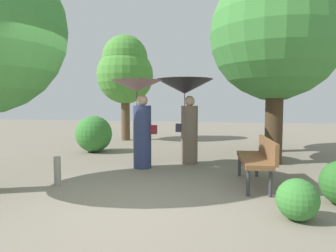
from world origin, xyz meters
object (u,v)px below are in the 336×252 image
(park_bench, at_px, (258,157))
(tree_near_left, at_px, (125,70))
(tree_mid_right, at_px, (276,22))
(person_right, at_px, (186,99))
(tree_near_right, at_px, (275,44))
(path_marker_post, at_px, (57,171))
(person_left, at_px, (139,107))

(park_bench, distance_m, tree_near_left, 7.76)
(park_bench, bearing_deg, tree_near_left, -146.33)
(tree_mid_right, bearing_deg, person_right, -167.23)
(tree_near_right, distance_m, path_marker_post, 7.03)
(park_bench, distance_m, path_marker_post, 3.57)
(park_bench, xyz_separation_m, tree_near_right, (0.72, 4.08, 2.68))
(person_right, bearing_deg, path_marker_post, 138.41)
(park_bench, bearing_deg, person_right, -141.97)
(park_bench, relative_size, path_marker_post, 3.03)
(park_bench, height_order, path_marker_post, park_bench)
(person_left, xyz_separation_m, path_marker_post, (-0.98, -1.70, -1.11))
(person_right, bearing_deg, tree_mid_right, -80.41)
(person_left, height_order, path_marker_post, person_left)
(park_bench, height_order, tree_near_right, tree_near_right)
(person_right, distance_m, tree_near_right, 3.69)
(tree_mid_right, bearing_deg, park_bench, -103.17)
(tree_near_left, distance_m, tree_near_right, 5.64)
(tree_near_right, distance_m, tree_mid_right, 1.95)
(person_left, distance_m, tree_near_right, 4.83)
(path_marker_post, bearing_deg, park_bench, 11.98)
(tree_near_left, bearing_deg, tree_near_right, -18.02)
(person_left, distance_m, park_bench, 2.81)
(person_left, relative_size, person_right, 0.97)
(tree_mid_right, height_order, path_marker_post, tree_mid_right)
(person_left, bearing_deg, tree_near_left, 20.53)
(park_bench, relative_size, tree_near_left, 0.37)
(tree_mid_right, bearing_deg, tree_near_right, 83.71)
(tree_near_right, height_order, tree_mid_right, tree_mid_right)
(tree_near_right, bearing_deg, path_marker_post, -131.07)
(person_right, relative_size, tree_near_right, 0.42)
(tree_near_right, relative_size, path_marker_post, 9.61)
(person_left, height_order, tree_near_right, tree_near_right)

